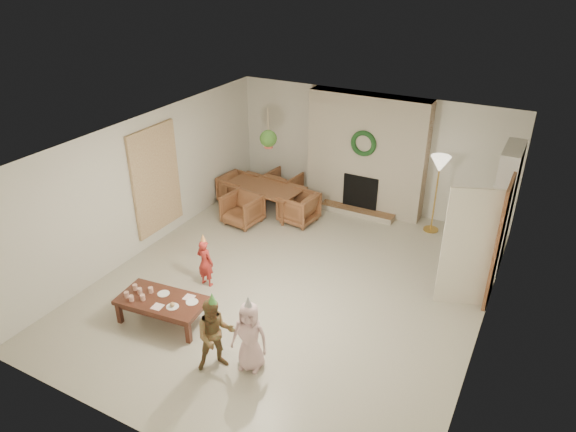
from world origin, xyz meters
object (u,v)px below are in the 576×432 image
Objects in this scene: dining_table at (264,198)px; dining_chair_left at (238,189)px; dining_chair_far at (283,186)px; child_pink at (250,336)px; dining_chair_near at (242,209)px; child_red at (205,263)px; coffee_table_top at (162,301)px; child_plaid at (215,335)px; dining_chair_right at (299,208)px.

dining_chair_left reaches higher than dining_table.
dining_table is 0.72m from dining_chair_far.
child_pink is (2.94, -4.23, 0.20)m from dining_chair_left.
child_red reaches higher than dining_chair_near.
dining_chair_near is at bearing 90.00° from dining_chair_far.
dining_chair_near is 1.02m from dining_chair_left.
dining_chair_far reaches higher than coffee_table_top.
dining_chair_near is 3.30m from coffee_table_top.
child_pink is at bearing -15.41° from child_plaid.
child_red is 0.79× the size of child_plaid.
child_red is (0.55, -2.85, 0.14)m from dining_table.
dining_chair_right is 4.26m from child_pink.
dining_chair_far is at bearing 90.00° from dining_chair_near.
dining_chair_near is at bearing -90.00° from dining_table.
child_plaid is at bearing -162.60° from child_pink.
child_pink is at bearing -138.39° from dining_chair_left.
dining_chair_far is at bearing -45.00° from dining_chair_left.
dining_table is 0.72m from dining_chair_near.
coffee_table_top is at bearing 162.87° from child_pink.
child_plaid is at bearing -143.43° from dining_chair_left.
dining_chair_left is (-0.63, 0.80, 0.00)m from dining_chair_near.
coffee_table_top is (1.28, -4.03, 0.06)m from dining_chair_left.
child_plaid is (1.74, -5.07, 0.22)m from dining_chair_far.
dining_table is 1.92× the size of child_red.
dining_chair_right reaches higher than dining_table.
child_red is at bearing 87.02° from child_plaid.
child_plaid is (2.54, -4.44, 0.22)m from dining_chair_left.
dining_chair_far is 5.32m from child_pink.
dining_table is at bearing 107.95° from child_pink.
child_red is 0.83× the size of child_pink.
child_red is at bearing 84.39° from coffee_table_top.
dining_chair_left is (-0.71, 0.09, 0.03)m from dining_table.
child_pink is at bearing -12.99° from coffee_table_top.
dining_chair_left is at bearing -180.00° from dining_table.
dining_chair_left is 0.82× the size of child_red.
dining_chair_far is 1.00× the size of dining_chair_left.
dining_chair_left is at bearing 45.00° from dining_chair_far.
dining_table is at bearing -90.00° from dining_chair_left.
dining_chair_right is at bearing 78.94° from coffee_table_top.
child_plaid is at bearing -55.50° from dining_chair_near.
dining_chair_left is at bearing -63.90° from child_red.
dining_chair_far is 0.65× the size of child_plaid.
dining_table is 0.72m from dining_chair_left.
child_plaid is at bearing -60.44° from dining_table.
child_red reaches higher than dining_chair_far.
dining_chair_left is 5.16m from child_pink.
dining_chair_far is 0.53× the size of coffee_table_top.
dining_chair_near is 1.15m from dining_chair_right.
dining_chair_near is at bearing -70.62° from child_red.
dining_chair_near is (-0.09, -0.71, 0.03)m from dining_table.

